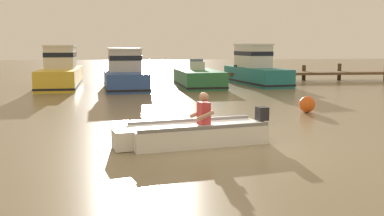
% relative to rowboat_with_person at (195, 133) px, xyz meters
% --- Properties ---
extents(ground_plane, '(120.00, 120.00, 0.00)m').
position_rel_rowboat_with_person_xyz_m(ground_plane, '(0.28, -0.07, -0.25)').
color(ground_plane, '#7A6B4C').
extents(wooden_dock, '(10.35, 1.64, 1.11)m').
position_rel_rowboat_with_person_xyz_m(wooden_dock, '(9.28, 17.07, 0.25)').
color(wooden_dock, brown).
rests_on(wooden_dock, ground).
extents(rowboat_with_person, '(3.71, 1.75, 1.19)m').
position_rel_rowboat_with_person_xyz_m(rowboat_with_person, '(0.00, 0.00, 0.00)').
color(rowboat_with_person, white).
rests_on(rowboat_with_person, ground).
extents(moored_boat_yellow, '(2.36, 6.45, 2.26)m').
position_rel_rowboat_with_person_xyz_m(moored_boat_yellow, '(-5.45, 14.77, 0.59)').
color(moored_boat_yellow, gold).
rests_on(moored_boat_yellow, ground).
extents(moored_boat_blue, '(2.54, 5.05, 2.10)m').
position_rel_rowboat_with_person_xyz_m(moored_boat_blue, '(-1.97, 13.24, 0.53)').
color(moored_boat_blue, '#2D519E').
rests_on(moored_boat_blue, ground).
extents(moored_boat_green, '(2.41, 4.86, 1.49)m').
position_rel_rowboat_with_person_xyz_m(moored_boat_green, '(1.93, 13.90, 0.19)').
color(moored_boat_green, '#287042').
rests_on(moored_boat_green, ground).
extents(moored_boat_teal, '(2.79, 6.11, 2.33)m').
position_rel_rowboat_with_person_xyz_m(moored_boat_teal, '(5.42, 15.31, 0.61)').
color(moored_boat_teal, '#1E727A').
rests_on(moored_boat_teal, ground).
extents(mooring_buoy, '(0.55, 0.55, 0.55)m').
position_rel_rowboat_with_person_xyz_m(mooring_buoy, '(4.36, 4.39, 0.02)').
color(mooring_buoy, '#E55919').
rests_on(mooring_buoy, ground).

